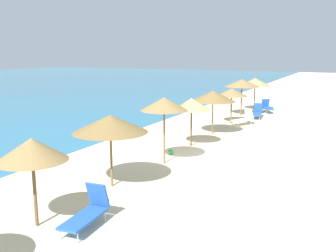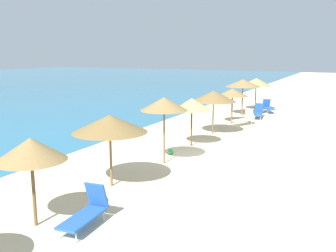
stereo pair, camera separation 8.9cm
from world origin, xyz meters
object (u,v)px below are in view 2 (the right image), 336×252
lounge_chair_0 (258,112)px  beach_umbrella_6 (214,96)px  beach_ball (171,152)px  beach_umbrella_8 (243,83)px  beach_umbrella_4 (164,104)px  lounge_chair_1 (268,107)px  beach_umbrella_7 (232,92)px  lounge_chair_3 (245,118)px  beach_umbrella_5 (192,104)px  lounge_chair_4 (87,211)px  beach_umbrella_2 (31,149)px  beach_umbrella_3 (110,124)px  beach_umbrella_9 (256,82)px

lounge_chair_0 → beach_umbrella_6: bearing=72.6°
beach_ball → beach_umbrella_8: bearing=0.0°
beach_umbrella_4 → lounge_chair_1: (16.14, -1.08, -2.14)m
beach_umbrella_7 → lounge_chair_3: (-0.08, -0.91, -1.66)m
beach_umbrella_5 → lounge_chair_4: (-9.66, -0.97, -1.70)m
beach_umbrella_2 → lounge_chair_3: (17.05, -1.27, -1.73)m
beach_umbrella_5 → lounge_chair_0: size_ratio=1.51×
beach_umbrella_3 → beach_umbrella_8: 17.06m
lounge_chair_0 → lounge_chair_4: size_ratio=0.94×
beach_umbrella_3 → beach_umbrella_8: size_ratio=0.96×
beach_umbrella_2 → beach_umbrella_7: bearing=-1.2°
beach_umbrella_3 → lounge_chair_0: 16.65m
lounge_chair_4 → beach_umbrella_9: bearing=-92.7°
lounge_chair_4 → beach_umbrella_5: bearing=-89.3°
beach_umbrella_9 → beach_ball: size_ratio=10.64×
beach_umbrella_3 → lounge_chair_3: 13.68m
beach_umbrella_7 → lounge_chair_0: size_ratio=1.45×
beach_umbrella_6 → lounge_chair_3: size_ratio=1.66×
beach_umbrella_6 → beach_umbrella_8: bearing=1.9°
beach_umbrella_9 → beach_ball: (-15.36, 0.26, -2.21)m
beach_ball → beach_umbrella_7: bearing=-1.6°
beach_umbrella_9 → lounge_chair_0: beach_umbrella_9 is taller
beach_umbrella_3 → beach_umbrella_9: (20.12, -0.31, 0.06)m
beach_umbrella_2 → beach_umbrella_8: bearing=-0.3°
beach_umbrella_5 → beach_ball: 2.81m
beach_umbrella_3 → beach_umbrella_6: size_ratio=1.01×
beach_umbrella_7 → beach_umbrella_2: bearing=178.8°
beach_umbrella_8 → beach_umbrella_5: bearing=-178.7°
beach_umbrella_3 → lounge_chair_3: size_ratio=1.67×
lounge_chair_1 → beach_ball: lounge_chair_1 is taller
beach_umbrella_3 → lounge_chair_3: (13.50, -1.21, -1.83)m
beach_umbrella_6 → lounge_chair_4: beach_umbrella_6 is taller
beach_umbrella_9 → lounge_chair_4: (-23.07, -0.93, -1.89)m
lounge_chair_0 → lounge_chair_4: (-19.44, 0.18, 0.01)m
beach_umbrella_7 → lounge_chair_3: 1.89m
lounge_chair_4 → beach_ball: (7.71, 1.20, -0.31)m
beach_umbrella_5 → lounge_chair_0: bearing=-6.7°
beach_umbrella_4 → lounge_chair_1: size_ratio=1.66×
lounge_chair_0 → beach_umbrella_7: bearing=61.4°
beach_umbrella_3 → lounge_chair_1: bearing=-4.4°
beach_umbrella_7 → lounge_chair_4: size_ratio=1.36×
lounge_chair_3 → beach_umbrella_7: bearing=23.6°
beach_umbrella_5 → beach_umbrella_9: 13.42m
beach_umbrella_7 → lounge_chair_0: 3.52m
beach_umbrella_7 → lounge_chair_0: (2.90, -1.12, -1.67)m
lounge_chair_4 → beach_umbrella_2: bearing=19.3°
beach_umbrella_4 → beach_ball: (1.43, 0.38, -2.45)m
beach_umbrella_3 → beach_umbrella_6: (9.93, -0.27, -0.05)m
lounge_chair_3 → beach_umbrella_9: bearing=-53.5°
beach_umbrella_5 → beach_ball: size_ratio=9.79×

